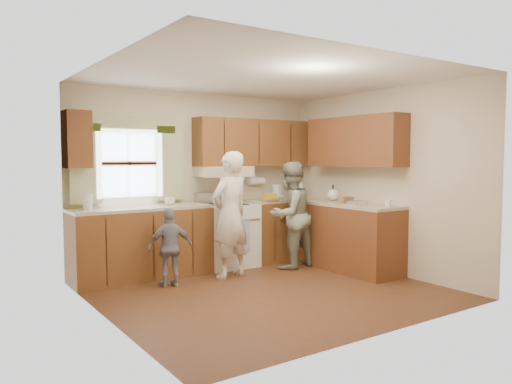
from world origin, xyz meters
TOP-DOWN VIEW (x-y plane):
  - room at (0.00, 0.00)m, footprint 3.80×3.80m
  - kitchen_fixtures at (0.61, 1.08)m, footprint 3.80×2.25m
  - stove at (0.30, 1.44)m, footprint 0.76×0.67m
  - woman_left at (-0.00, 0.85)m, footprint 0.68×0.53m
  - woman_right at (1.00, 0.85)m, footprint 0.82×0.68m
  - child at (-0.86, 0.85)m, footprint 0.59×0.30m

SIDE VIEW (x-z plane):
  - stove at x=0.30m, z-range -0.07..1.00m
  - child at x=-0.86m, z-range 0.00..0.96m
  - woman_right at x=1.00m, z-range 0.00..1.52m
  - woman_left at x=0.00m, z-range 0.00..1.66m
  - kitchen_fixtures at x=0.61m, z-range -0.24..1.91m
  - room at x=0.00m, z-range -0.65..3.15m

